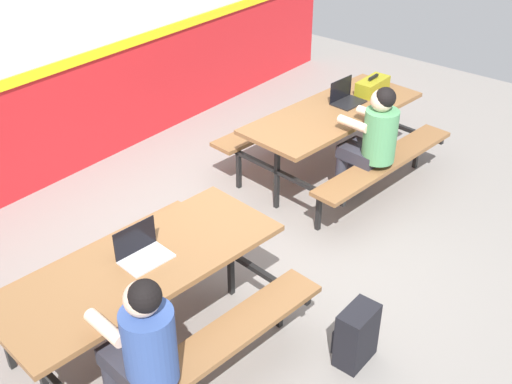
% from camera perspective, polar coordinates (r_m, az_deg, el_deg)
% --- Properties ---
extents(ground_plane, '(10.00, 10.00, 0.02)m').
position_cam_1_polar(ground_plane, '(5.45, 0.86, -5.36)').
color(ground_plane, gray).
extents(accent_backdrop, '(8.00, 0.14, 2.60)m').
position_cam_1_polar(accent_backdrop, '(6.44, -16.36, 12.18)').
color(accent_backdrop, red).
rests_on(accent_backdrop, ground).
extents(picnic_table_left, '(1.99, 1.72, 0.74)m').
position_cam_1_polar(picnic_table_left, '(4.29, -10.08, -8.01)').
color(picnic_table_left, brown).
rests_on(picnic_table_left, ground).
extents(picnic_table_right, '(1.99, 1.72, 0.74)m').
position_cam_1_polar(picnic_table_right, '(6.24, 6.88, 5.90)').
color(picnic_table_right, brown).
rests_on(picnic_table_right, ground).
extents(student_nearer, '(0.39, 0.54, 1.21)m').
position_cam_1_polar(student_nearer, '(3.69, -10.20, -13.30)').
color(student_nearer, '#2D2D38').
rests_on(student_nearer, ground).
extents(student_further, '(0.39, 0.54, 1.21)m').
position_cam_1_polar(student_further, '(5.79, 10.39, 4.87)').
color(student_further, '#2D2D38').
rests_on(student_further, ground).
extents(laptop_silver, '(0.34, 0.25, 0.22)m').
position_cam_1_polar(laptop_silver, '(4.21, -10.17, -5.31)').
color(laptop_silver, silver).
rests_on(laptop_silver, picnic_table_left).
extents(laptop_dark, '(0.34, 0.25, 0.22)m').
position_cam_1_polar(laptop_dark, '(6.34, 8.06, 8.36)').
color(laptop_dark, black).
rests_on(laptop_dark, picnic_table_right).
extents(toolbox_grey, '(0.40, 0.18, 0.18)m').
position_cam_1_polar(toolbox_grey, '(6.60, 10.42, 9.36)').
color(toolbox_grey, olive).
rests_on(toolbox_grey, picnic_table_right).
extents(backpack_dark, '(0.30, 0.22, 0.44)m').
position_cam_1_polar(backpack_dark, '(4.43, 8.94, -12.59)').
color(backpack_dark, black).
rests_on(backpack_dark, ground).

